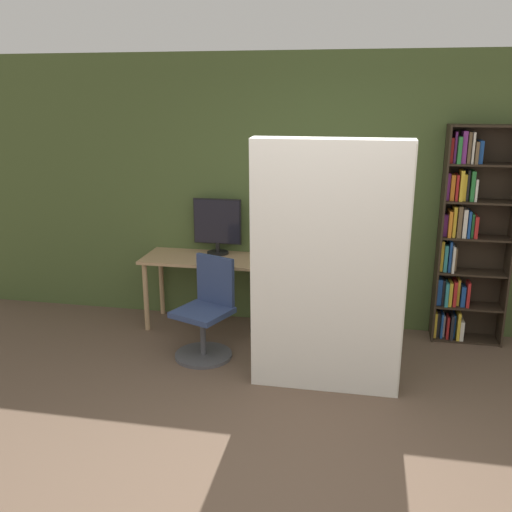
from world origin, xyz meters
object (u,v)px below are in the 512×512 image
monitor (217,225)px  mattress_near (328,270)px  office_chair (206,318)px  bookshelf (466,237)px

monitor → mattress_near: bearing=-45.7°
monitor → office_chair: 1.07m
monitor → office_chair: (0.10, -0.82, -0.68)m
monitor → bookshelf: bearing=0.4°
office_chair → bookshelf: size_ratio=0.44×
office_chair → bookshelf: (2.30, 0.84, 0.66)m
monitor → mattress_near: mattress_near is taller
bookshelf → mattress_near: 1.73m
monitor → bookshelf: bookshelf is taller
monitor → mattress_near: size_ratio=0.28×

